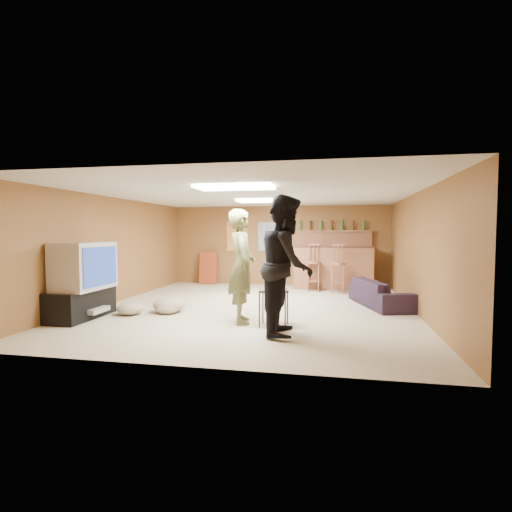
% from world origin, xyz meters
% --- Properties ---
extents(ground, '(7.00, 7.00, 0.00)m').
position_xyz_m(ground, '(0.00, 0.00, 0.00)').
color(ground, '#B9AC8D').
rests_on(ground, ground).
extents(ceiling, '(6.00, 7.00, 0.02)m').
position_xyz_m(ceiling, '(0.00, 0.00, 2.20)').
color(ceiling, silver).
rests_on(ceiling, ground).
extents(wall_back, '(6.00, 0.02, 2.20)m').
position_xyz_m(wall_back, '(0.00, 3.50, 1.10)').
color(wall_back, brown).
rests_on(wall_back, ground).
extents(wall_front, '(6.00, 0.02, 2.20)m').
position_xyz_m(wall_front, '(0.00, -3.50, 1.10)').
color(wall_front, brown).
rests_on(wall_front, ground).
extents(wall_left, '(0.02, 7.00, 2.20)m').
position_xyz_m(wall_left, '(-3.00, 0.00, 1.10)').
color(wall_left, brown).
rests_on(wall_left, ground).
extents(wall_right, '(0.02, 7.00, 2.20)m').
position_xyz_m(wall_right, '(3.00, 0.00, 1.10)').
color(wall_right, brown).
rests_on(wall_right, ground).
extents(tv_stand, '(0.55, 1.30, 0.50)m').
position_xyz_m(tv_stand, '(-2.72, -1.50, 0.25)').
color(tv_stand, black).
rests_on(tv_stand, ground).
extents(dvd_box, '(0.35, 0.50, 0.08)m').
position_xyz_m(dvd_box, '(-2.50, -1.50, 0.15)').
color(dvd_box, '#B2B2B7').
rests_on(dvd_box, tv_stand).
extents(tv_body, '(0.60, 1.10, 0.80)m').
position_xyz_m(tv_body, '(-2.65, -1.50, 0.90)').
color(tv_body, '#B2B2B7').
rests_on(tv_body, tv_stand).
extents(tv_screen, '(0.02, 0.95, 0.65)m').
position_xyz_m(tv_screen, '(-2.34, -1.50, 0.90)').
color(tv_screen, navy).
rests_on(tv_screen, tv_body).
extents(bar_counter, '(2.00, 0.60, 1.10)m').
position_xyz_m(bar_counter, '(1.50, 2.95, 0.55)').
color(bar_counter, brown).
rests_on(bar_counter, ground).
extents(bar_lip, '(2.10, 0.12, 0.05)m').
position_xyz_m(bar_lip, '(1.50, 2.70, 1.10)').
color(bar_lip, '#3F1F14').
rests_on(bar_lip, bar_counter).
extents(bar_shelf, '(2.00, 0.18, 0.05)m').
position_xyz_m(bar_shelf, '(1.50, 3.40, 1.50)').
color(bar_shelf, brown).
rests_on(bar_shelf, bar_backing).
extents(bar_backing, '(2.00, 0.14, 0.60)m').
position_xyz_m(bar_backing, '(1.50, 3.42, 1.20)').
color(bar_backing, brown).
rests_on(bar_backing, bar_counter).
extents(poster_left, '(0.60, 0.03, 0.85)m').
position_xyz_m(poster_left, '(-1.20, 3.46, 1.35)').
color(poster_left, '#BF3F26').
rests_on(poster_left, wall_back).
extents(poster_right, '(0.55, 0.03, 0.80)m').
position_xyz_m(poster_right, '(-0.30, 3.46, 1.35)').
color(poster_right, '#334C99').
rests_on(poster_right, wall_back).
extents(folding_chair_stack, '(0.50, 0.26, 0.91)m').
position_xyz_m(folding_chair_stack, '(-2.00, 3.30, 0.45)').
color(folding_chair_stack, '#9D391D').
rests_on(folding_chair_stack, ground).
extents(ceiling_panel_front, '(1.20, 0.60, 0.04)m').
position_xyz_m(ceiling_panel_front, '(0.00, -1.50, 2.17)').
color(ceiling_panel_front, white).
rests_on(ceiling_panel_front, ceiling).
extents(ceiling_panel_back, '(1.20, 0.60, 0.04)m').
position_xyz_m(ceiling_panel_back, '(0.00, 1.20, 2.17)').
color(ceiling_panel_back, white).
rests_on(ceiling_panel_back, ceiling).
extents(person_olive, '(0.62, 0.77, 1.84)m').
position_xyz_m(person_olive, '(0.06, -1.30, 0.92)').
color(person_olive, brown).
rests_on(person_olive, ground).
extents(person_black, '(0.79, 1.00, 2.00)m').
position_xyz_m(person_black, '(0.86, -1.87, 1.00)').
color(person_black, black).
rests_on(person_black, ground).
extents(sofa, '(1.20, 1.95, 0.53)m').
position_xyz_m(sofa, '(2.45, 0.65, 0.27)').
color(sofa, black).
rests_on(sofa, ground).
extents(tray_table, '(0.50, 0.43, 0.58)m').
position_xyz_m(tray_table, '(0.60, -1.42, 0.29)').
color(tray_table, '#3F1F14').
rests_on(tray_table, ground).
extents(cup_red_near, '(0.10, 0.10, 0.10)m').
position_xyz_m(cup_red_near, '(0.49, -1.38, 0.63)').
color(cup_red_near, red).
rests_on(cup_red_near, tray_table).
extents(cup_red_far, '(0.09, 0.09, 0.11)m').
position_xyz_m(cup_red_far, '(0.71, -1.51, 0.63)').
color(cup_red_far, red).
rests_on(cup_red_far, tray_table).
extents(cup_blue, '(0.10, 0.10, 0.12)m').
position_xyz_m(cup_blue, '(0.73, -1.34, 0.64)').
color(cup_blue, navy).
rests_on(cup_blue, tray_table).
extents(bar_stool_left, '(0.50, 0.50, 1.27)m').
position_xyz_m(bar_stool_left, '(1.02, 2.46, 0.63)').
color(bar_stool_left, brown).
rests_on(bar_stool_left, ground).
extents(bar_stool_right, '(0.52, 0.52, 1.24)m').
position_xyz_m(bar_stool_right, '(1.62, 2.23, 0.62)').
color(bar_stool_right, brown).
rests_on(bar_stool_right, ground).
extents(cushion_near_tv, '(0.75, 0.75, 0.27)m').
position_xyz_m(cushion_near_tv, '(-1.45, -0.72, 0.13)').
color(cushion_near_tv, gray).
rests_on(cushion_near_tv, ground).
extents(cushion_mid, '(0.48, 0.48, 0.19)m').
position_xyz_m(cushion_mid, '(-1.43, -0.86, 0.09)').
color(cushion_mid, gray).
rests_on(cushion_mid, ground).
extents(cushion_far, '(0.61, 0.61, 0.21)m').
position_xyz_m(cushion_far, '(-2.04, -1.07, 0.11)').
color(cushion_far, gray).
rests_on(cushion_far, ground).
extents(bottle_row, '(1.76, 0.08, 0.26)m').
position_xyz_m(bottle_row, '(1.44, 3.38, 1.65)').
color(bottle_row, '#3F7233').
rests_on(bottle_row, bar_shelf).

